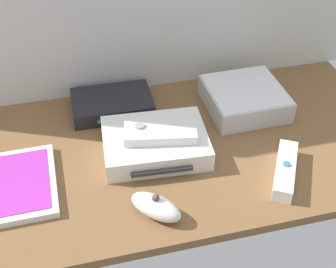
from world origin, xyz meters
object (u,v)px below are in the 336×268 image
game_case (20,184)px  network_router (112,104)px  mini_computer (245,98)px  game_console (156,144)px  remote_wand (285,170)px  remote_nunchuk (156,207)px  remote_classic_pad (160,130)px

game_case → network_router: bearing=43.5°
mini_computer → network_router: 30.39cm
game_console → remote_wand: 26.16cm
game_console → remote_wand: size_ratio=1.51×
game_case → remote_nunchuk: size_ratio=1.88×
mini_computer → game_console: bearing=-156.1°
network_router → remote_nunchuk: 33.24cm
network_router → remote_wand: bearing=-44.2°
game_console → mini_computer: 25.49cm
mini_computer → game_case: mini_computer is taller
mini_computer → remote_nunchuk: 37.95cm
network_router → remote_nunchuk: bearing=-84.1°
game_console → remote_nunchuk: remote_nunchuk is taller
game_console → mini_computer: size_ratio=1.28×
remote_wand → game_console: bearing=-179.8°
game_case → remote_wand: (50.03, -9.36, 0.75)cm
game_case → remote_classic_pad: (28.28, 3.93, 4.65)cm
remote_classic_pad → network_router: bearing=125.1°
game_case → network_router: size_ratio=1.05×
game_case → network_router: 29.12cm
game_console → remote_classic_pad: remote_classic_pad is taller
game_case → mini_computer: bearing=14.6°
game_case → remote_wand: 50.91cm
remote_wand → remote_nunchuk: size_ratio=1.43×
game_console → game_case: bearing=-168.5°
mini_computer → game_case: size_ratio=0.90×
remote_nunchuk → remote_classic_pad: (4.71, 16.79, 3.37)cm
game_case → remote_classic_pad: 28.93cm
game_console → network_router: (-6.38, 16.78, -0.50)cm
remote_wand → remote_classic_pad: bearing=178.2°
remote_nunchuk → remote_classic_pad: size_ratio=0.65×
mini_computer → remote_classic_pad: bearing=-156.1°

